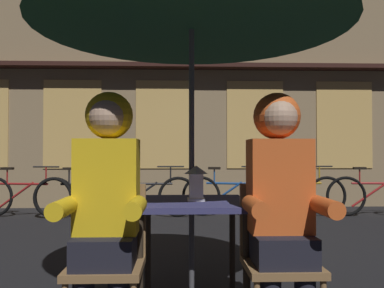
# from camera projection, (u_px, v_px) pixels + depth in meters

# --- Properties ---
(cafe_table) EXTENTS (0.72, 0.72, 0.74)m
(cafe_table) POSITION_uv_depth(u_px,v_px,m) (192.00, 216.00, 2.63)
(cafe_table) COLOR navy
(cafe_table) RESTS_ON ground_plane
(patio_umbrella) EXTENTS (2.10, 2.10, 2.31)m
(patio_umbrella) POSITION_uv_depth(u_px,v_px,m) (192.00, 2.00, 2.66)
(patio_umbrella) COLOR #4C4C51
(patio_umbrella) RESTS_ON ground_plane
(lantern) EXTENTS (0.11, 0.11, 0.23)m
(lantern) POSITION_uv_depth(u_px,v_px,m) (196.00, 182.00, 2.62)
(lantern) COLOR white
(lantern) RESTS_ON cafe_table
(chair_left) EXTENTS (0.40, 0.40, 0.87)m
(chair_left) POSITION_uv_depth(u_px,v_px,m) (108.00, 254.00, 2.24)
(chair_left) COLOR olive
(chair_left) RESTS_ON ground_plane
(chair_right) EXTENTS (0.40, 0.40, 0.87)m
(chair_right) POSITION_uv_depth(u_px,v_px,m) (278.00, 252.00, 2.27)
(chair_right) COLOR olive
(chair_right) RESTS_ON ground_plane
(person_left_hooded) EXTENTS (0.45, 0.56, 1.40)m
(person_left_hooded) POSITION_uv_depth(u_px,v_px,m) (107.00, 191.00, 2.19)
(person_left_hooded) COLOR black
(person_left_hooded) RESTS_ON ground_plane
(person_right_hooded) EXTENTS (0.45, 0.56, 1.40)m
(person_right_hooded) POSITION_uv_depth(u_px,v_px,m) (280.00, 190.00, 2.22)
(person_right_hooded) COLOR black
(person_right_hooded) RESTS_ON ground_plane
(shopfront_building) EXTENTS (10.00, 0.93, 6.20)m
(shopfront_building) POSITION_uv_depth(u_px,v_px,m) (165.00, 52.00, 8.06)
(shopfront_building) COLOR #937A56
(shopfront_building) RESTS_ON ground_plane
(bicycle_nearest) EXTENTS (1.67, 0.32, 0.84)m
(bicycle_nearest) POSITION_uv_depth(u_px,v_px,m) (23.00, 196.00, 6.52)
(bicycle_nearest) COLOR black
(bicycle_nearest) RESTS_ON ground_plane
(bicycle_second) EXTENTS (1.67, 0.32, 0.84)m
(bicycle_second) POSITION_uv_depth(u_px,v_px,m) (87.00, 196.00, 6.54)
(bicycle_second) COLOR black
(bicycle_second) RESTS_ON ground_plane
(bicycle_third) EXTENTS (1.68, 0.15, 0.84)m
(bicycle_third) POSITION_uv_depth(u_px,v_px,m) (147.00, 196.00, 6.53)
(bicycle_third) COLOR black
(bicycle_third) RESTS_ON ground_plane
(bicycle_fourth) EXTENTS (1.64, 0.46, 0.84)m
(bicycle_fourth) POSITION_uv_depth(u_px,v_px,m) (231.00, 195.00, 6.61)
(bicycle_fourth) COLOR black
(bicycle_fourth) RESTS_ON ground_plane
(bicycle_fifth) EXTENTS (1.68, 0.09, 0.84)m
(bicycle_fifth) POSITION_uv_depth(u_px,v_px,m) (296.00, 195.00, 6.69)
(bicycle_fifth) COLOR black
(bicycle_fifth) RESTS_ON ground_plane
(bicycle_furthest) EXTENTS (1.68, 0.21, 0.84)m
(bicycle_furthest) POSITION_uv_depth(u_px,v_px,m) (377.00, 195.00, 6.63)
(bicycle_furthest) COLOR black
(bicycle_furthest) RESTS_ON ground_plane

